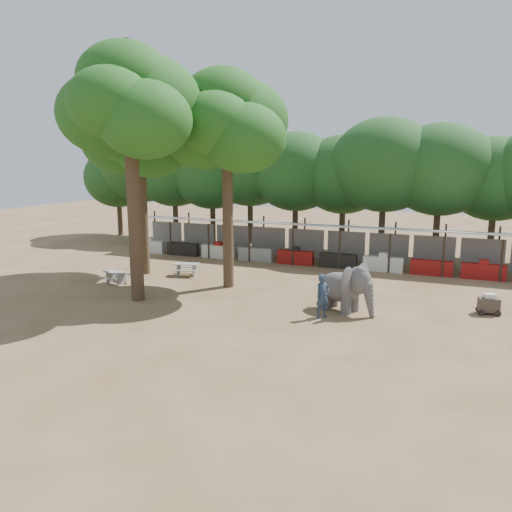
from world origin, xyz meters
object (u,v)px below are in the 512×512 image
at_px(yard_tree_left, 139,134).
at_px(cart_back, 489,304).
at_px(handler, 322,296).
at_px(yard_tree_back, 226,124).
at_px(elephant, 346,288).
at_px(yard_tree_center, 129,104).
at_px(picnic_table_near, 116,276).
at_px(picnic_table_far, 187,268).

bearing_deg(yard_tree_left, cart_back, -4.07).
bearing_deg(handler, yard_tree_back, 96.32).
bearing_deg(elephant, handler, -99.72).
bearing_deg(cart_back, handler, -164.74).
distance_m(yard_tree_center, yard_tree_back, 5.04).
bearing_deg(yard_tree_back, elephant, -18.34).
bearing_deg(yard_tree_center, yard_tree_back, 53.14).
relative_size(picnic_table_near, picnic_table_far, 0.94).
xyz_separation_m(yard_tree_back, handler, (6.17, -3.54, -7.58)).
bearing_deg(yard_tree_back, yard_tree_center, -126.86).
height_order(yard_tree_left, handler, yard_tree_left).
height_order(elephant, handler, elephant).
bearing_deg(picnic_table_far, elephant, -32.45).
xyz_separation_m(yard_tree_left, yard_tree_center, (3.00, -5.00, 1.01)).
relative_size(yard_tree_left, elephant, 3.71).
bearing_deg(cart_back, picnic_table_near, 174.69).
bearing_deg(picnic_table_near, picnic_table_far, 63.63).
distance_m(elephant, handler, 1.47).
bearing_deg(yard_tree_center, handler, 2.85).
xyz_separation_m(yard_tree_back, cart_back, (12.88, -0.34, -8.08)).
distance_m(yard_tree_center, elephant, 12.93).
bearing_deg(elephant, picnic_table_near, -159.92).
height_order(picnic_table_near, cart_back, cart_back).
relative_size(handler, picnic_table_near, 1.21).
height_order(yard_tree_left, yard_tree_back, yard_tree_back).
relative_size(elephant, cart_back, 2.83).
bearing_deg(picnic_table_near, elephant, 11.05).
bearing_deg(cart_back, elephant, -172.07).
height_order(handler, cart_back, handler).
xyz_separation_m(yard_tree_center, elephant, (9.93, 1.70, -8.10)).
relative_size(yard_tree_left, yard_tree_center, 0.92).
bearing_deg(elephant, yard_tree_back, -176.75).
distance_m(yard_tree_center, handler, 12.34).
bearing_deg(yard_tree_back, picnic_table_far, 158.77).
bearing_deg(elephant, yard_tree_center, -148.67).
bearing_deg(yard_tree_center, elephant, 9.73).
relative_size(picnic_table_near, cart_back, 1.52).
distance_m(yard_tree_left, yard_tree_center, 5.92).
bearing_deg(yard_tree_center, yard_tree_left, 120.96).
distance_m(yard_tree_left, picnic_table_far, 8.20).
xyz_separation_m(picnic_table_near, cart_back, (18.76, 1.62, 0.02)).
xyz_separation_m(handler, cart_back, (6.71, 3.20, -0.50)).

